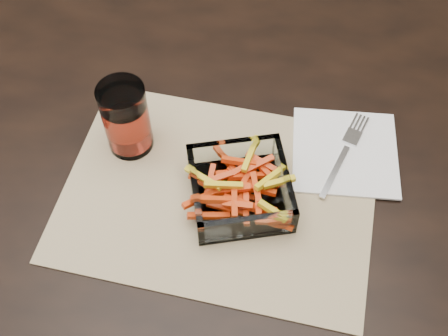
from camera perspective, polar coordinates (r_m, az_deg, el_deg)
The scene contains 6 objects.
dining_table at distance 0.93m, azimuth -3.73°, elevation -2.64°, with size 1.60×0.90×0.75m.
placemat at distance 0.82m, azimuth -0.57°, elevation -2.61°, with size 0.45×0.33×0.00m, color tan.
glass_bowl at distance 0.80m, azimuth 1.64°, elevation -2.23°, with size 0.17×0.17×0.05m.
tumbler at distance 0.84m, azimuth -9.88°, elevation 4.82°, with size 0.07×0.07×0.12m.
napkin at distance 0.88m, azimuth 12.18°, elevation 1.62°, with size 0.16×0.16×0.00m, color white.
fork at distance 0.88m, azimuth 12.17°, elevation 1.65°, with size 0.08×0.16×0.00m.
Camera 1 is at (0.10, -0.47, 1.46)m, focal length 45.00 mm.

